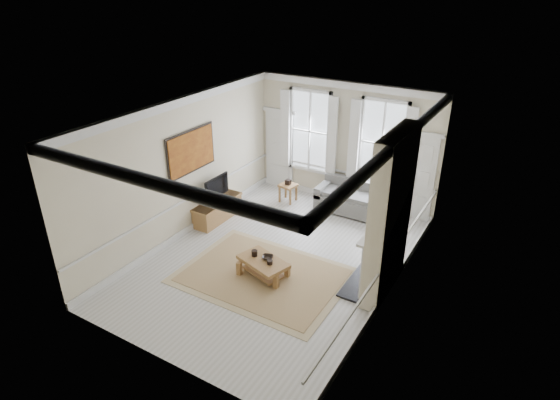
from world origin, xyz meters
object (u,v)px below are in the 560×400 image
Objects in this scene: sofa at (351,199)px; coffee_table at (263,263)px; tv_stand at (218,210)px; side_table at (288,188)px.

sofa is 1.48× the size of coffee_table.
tv_stand is at bearing 164.36° from coffee_table.
sofa is 3.47× the size of side_table.
side_table is at bearing 61.14° from tv_stand.
sofa is at bearing 101.00° from coffee_table.
sofa is 1.20× the size of tv_stand.
sofa reaches higher than tv_stand.
sofa reaches higher than coffee_table.
tv_stand reaches higher than coffee_table.
side_table is (-1.79, -0.34, 0.06)m from sofa.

